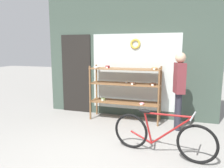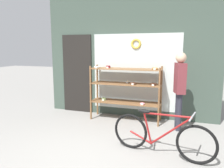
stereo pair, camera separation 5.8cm
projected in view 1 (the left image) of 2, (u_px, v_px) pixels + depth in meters
The scene contains 5 objects.
ground_plane at pixel (91, 159), 3.47m from camera, with size 30.00×30.00×0.00m, color gray.
storefront_facade at pixel (126, 43), 5.46m from camera, with size 4.41×0.13×3.89m.
display_case at pixel (125, 86), 5.25m from camera, with size 1.69×0.48×1.33m.
bicycle at pixel (161, 135), 3.56m from camera, with size 1.69×0.51×0.75m.
pedestrian at pixel (179, 85), 4.59m from camera, with size 0.26×0.36×1.66m.
Camera 1 is at (1.29, -2.98, 1.74)m, focal length 35.00 mm.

